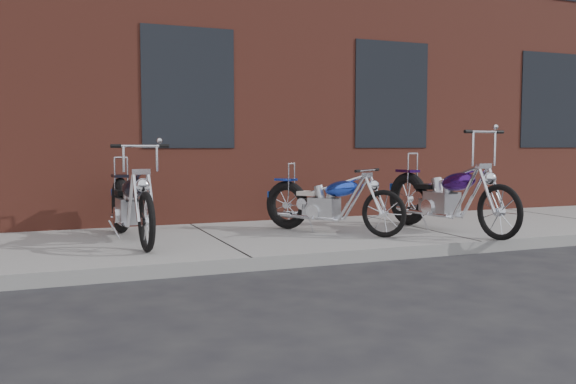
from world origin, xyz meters
name	(u,v)px	position (x,y,z in m)	size (l,w,h in m)	color
ground	(252,272)	(0.00, 0.00, 0.00)	(120.00, 120.00, 0.00)	black
sidewalk	(216,244)	(0.00, 1.50, 0.07)	(22.00, 3.00, 0.15)	gray
building_brick	(139,26)	(0.00, 8.00, 4.00)	(22.00, 10.00, 8.00)	brown
chopper_purple	(446,199)	(3.13, 0.90, 0.60)	(0.64, 2.46, 1.39)	black
chopper_blue	(329,204)	(1.57, 1.39, 0.54)	(1.33, 1.81, 0.94)	black
chopper_third	(131,207)	(-1.04, 1.64, 0.58)	(0.58, 2.37, 1.20)	black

